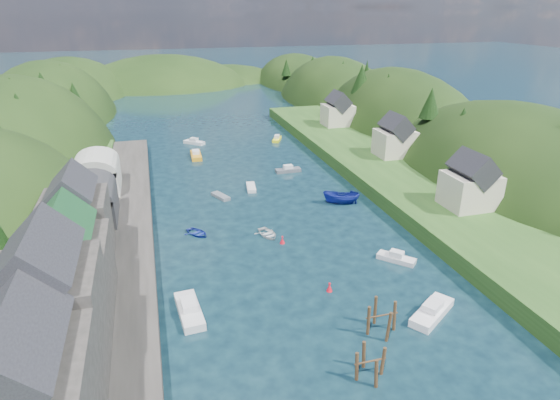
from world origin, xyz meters
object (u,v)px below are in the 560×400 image
object	(u,v)px
piling_cluster_near	(370,366)
channel_buoy_far	(282,240)
channel_buoy_near	(329,287)
piling_cluster_far	(381,320)

from	to	relation	value
piling_cluster_near	channel_buoy_far	distance (m)	25.74
piling_cluster_near	channel_buoy_near	size ratio (longest dim) A/B	3.05
piling_cluster_near	channel_buoy_near	distance (m)	13.34
piling_cluster_far	channel_buoy_far	xyz separation A→B (m)	(-4.17, 20.55, -0.88)
piling_cluster_far	channel_buoy_far	bearing A→B (deg)	101.46
piling_cluster_near	channel_buoy_near	world-z (taller)	piling_cluster_near
piling_cluster_near	piling_cluster_far	world-z (taller)	piling_cluster_far
channel_buoy_near	channel_buoy_far	xyz separation A→B (m)	(-1.93, 12.49, 0.00)
piling_cluster_near	piling_cluster_far	xyz separation A→B (m)	(3.73, 5.18, 0.25)
piling_cluster_near	piling_cluster_far	bearing A→B (deg)	54.30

